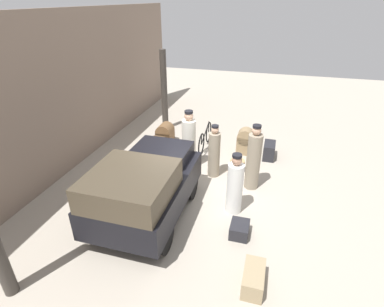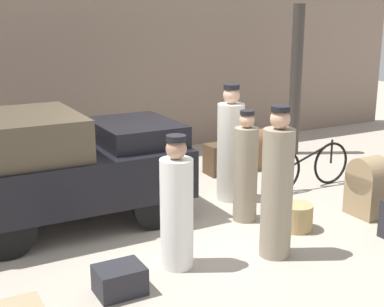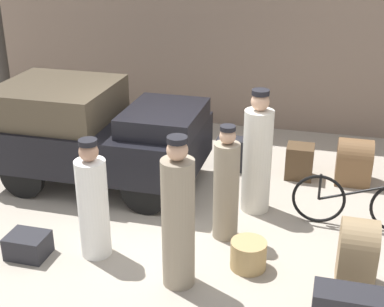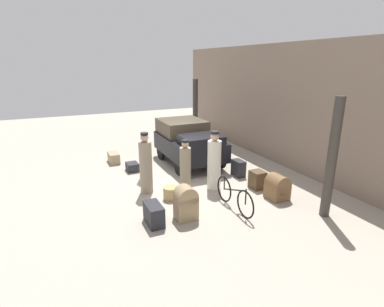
{
  "view_description": "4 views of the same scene",
  "coord_description": "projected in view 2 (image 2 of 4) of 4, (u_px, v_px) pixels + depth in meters",
  "views": [
    {
      "loc": [
        -6.75,
        -1.8,
        4.74
      ],
      "look_at": [
        0.2,
        0.2,
        0.95
      ],
      "focal_mm": 28.0,
      "sensor_mm": 36.0,
      "label": 1
    },
    {
      "loc": [
        -3.33,
        -6.3,
        2.91
      ],
      "look_at": [
        0.2,
        0.2,
        0.95
      ],
      "focal_mm": 50.0,
      "sensor_mm": 36.0,
      "label": 2
    },
    {
      "loc": [
        1.96,
        -6.47,
        3.95
      ],
      "look_at": [
        0.2,
        0.2,
        0.95
      ],
      "focal_mm": 50.0,
      "sensor_mm": 36.0,
      "label": 3
    },
    {
      "loc": [
        8.73,
        -3.69,
        3.83
      ],
      "look_at": [
        0.2,
        0.2,
        0.95
      ],
      "focal_mm": 28.0,
      "sensor_mm": 36.0,
      "label": 4
    }
  ],
  "objects": [
    {
      "name": "conductor_in_dark_uniform",
      "position": [
        177.0,
        209.0,
        6.15
      ],
      "size": [
        0.39,
        0.39,
        1.59
      ],
      "color": "white",
      "rests_on": "ground"
    },
    {
      "name": "porter_carrying_trunk",
      "position": [
        230.0,
        148.0,
        8.38
      ],
      "size": [
        0.42,
        0.42,
        1.85
      ],
      "color": "silver",
      "rests_on": "ground"
    },
    {
      "name": "canopy_pillar_right",
      "position": [
        296.0,
        81.0,
        10.98
      ],
      "size": [
        0.24,
        0.24,
        3.08
      ],
      "color": "#38332D",
      "rests_on": "ground"
    },
    {
      "name": "suitcase_tan_flat",
      "position": [
        218.0,
        159.0,
        9.85
      ],
      "size": [
        0.44,
        0.41,
        0.56
      ],
      "color": "#4C3823",
      "rests_on": "ground"
    },
    {
      "name": "station_building_facade",
      "position": [
        89.0,
        47.0,
        10.52
      ],
      "size": [
        16.0,
        0.15,
        4.5
      ],
      "color": "gray",
      "rests_on": "ground"
    },
    {
      "name": "trunk_barrel_dark",
      "position": [
        368.0,
        186.0,
        7.8
      ],
      "size": [
        0.42,
        0.54,
        0.89
      ],
      "color": "#937A56",
      "rests_on": "ground"
    },
    {
      "name": "porter_with_bicycle",
      "position": [
        277.0,
        189.0,
        6.4
      ],
      "size": [
        0.38,
        0.38,
        1.87
      ],
      "color": "gray",
      "rests_on": "ground"
    },
    {
      "name": "suitcase_small_leather",
      "position": [
        120.0,
        280.0,
        5.69
      ],
      "size": [
        0.51,
        0.41,
        0.3
      ],
      "color": "#232328",
      "rests_on": "ground"
    },
    {
      "name": "ground_plane",
      "position": [
        186.0,
        223.0,
        7.63
      ],
      "size": [
        30.0,
        30.0,
        0.0
      ],
      "primitive_type": "plane",
      "color": "#A89E8E"
    },
    {
      "name": "wicker_basket",
      "position": [
        296.0,
        217.0,
        7.35
      ],
      "size": [
        0.45,
        0.45,
        0.36
      ],
      "color": "tan",
      "rests_on": "ground"
    },
    {
      "name": "suitcase_black_upright",
      "position": [
        255.0,
        149.0,
        10.28
      ],
      "size": [
        0.56,
        0.55,
        0.74
      ],
      "color": "brown",
      "rests_on": "ground"
    },
    {
      "name": "truck",
      "position": [
        59.0,
        162.0,
        7.39
      ],
      "size": [
        3.21,
        1.82,
        1.61
      ],
      "color": "black",
      "rests_on": "ground"
    },
    {
      "name": "porter_lifting_near_truck",
      "position": [
        246.0,
        171.0,
        7.56
      ],
      "size": [
        0.34,
        0.34,
        1.6
      ],
      "color": "gray",
      "rests_on": "ground"
    },
    {
      "name": "bicycle",
      "position": [
        307.0,
        167.0,
        9.03
      ],
      "size": [
        1.8,
        0.04,
        0.79
      ],
      "color": "black",
      "rests_on": "ground"
    },
    {
      "name": "trunk_large_brown",
      "position": [
        161.0,
        167.0,
        9.35
      ],
      "size": [
        0.52,
        0.3,
        0.57
      ],
      "color": "#232328",
      "rests_on": "ground"
    }
  ]
}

